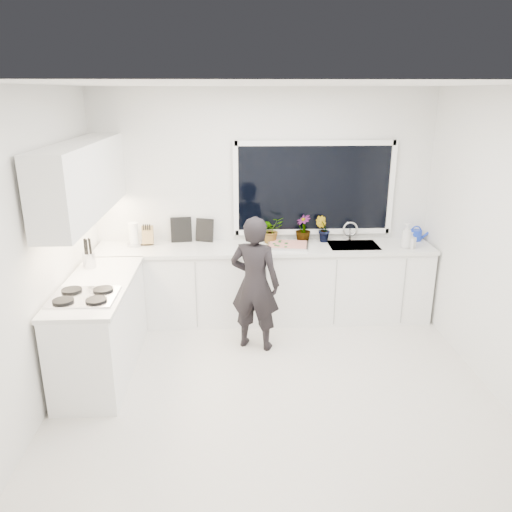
{
  "coord_description": "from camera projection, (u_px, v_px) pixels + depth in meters",
  "views": [
    {
      "loc": [
        -0.37,
        -4.12,
        2.65
      ],
      "look_at": [
        -0.15,
        0.4,
        1.15
      ],
      "focal_mm": 35.0,
      "sensor_mm": 36.0,
      "label": 1
    }
  ],
  "objects": [
    {
      "name": "floor",
      "position": [
        274.0,
        384.0,
        4.76
      ],
      "size": [
        4.0,
        3.5,
        0.02
      ],
      "primitive_type": "cube",
      "color": "beige",
      "rests_on": "ground"
    },
    {
      "name": "wall_back",
      "position": [
        263.0,
        205.0,
        6.0
      ],
      "size": [
        4.0,
        0.02,
        2.7
      ],
      "primitive_type": "cube",
      "color": "white",
      "rests_on": "ground"
    },
    {
      "name": "wall_left",
      "position": [
        40.0,
        252.0,
        4.24
      ],
      "size": [
        0.02,
        3.5,
        2.7
      ],
      "primitive_type": "cube",
      "color": "white",
      "rests_on": "ground"
    },
    {
      "name": "wall_right",
      "position": [
        501.0,
        245.0,
        4.42
      ],
      "size": [
        0.02,
        3.5,
        2.7
      ],
      "primitive_type": "cube",
      "color": "white",
      "rests_on": "ground"
    },
    {
      "name": "ceiling",
      "position": [
        278.0,
        83.0,
        3.9
      ],
      "size": [
        4.0,
        3.5,
        0.02
      ],
      "primitive_type": "cube",
      "color": "white",
      "rests_on": "wall_back"
    },
    {
      "name": "window",
      "position": [
        314.0,
        188.0,
        5.93
      ],
      "size": [
        1.8,
        0.02,
        1.0
      ],
      "primitive_type": "cube",
      "color": "black",
      "rests_on": "wall_back"
    },
    {
      "name": "base_cabinets_back",
      "position": [
        265.0,
        284.0,
        5.99
      ],
      "size": [
        3.92,
        0.58,
        0.88
      ],
      "primitive_type": "cube",
      "color": "white",
      "rests_on": "floor"
    },
    {
      "name": "base_cabinets_left",
      "position": [
        101.0,
        329.0,
        4.87
      ],
      "size": [
        0.58,
        1.6,
        0.88
      ],
      "primitive_type": "cube",
      "color": "white",
      "rests_on": "floor"
    },
    {
      "name": "countertop_back",
      "position": [
        265.0,
        248.0,
        5.84
      ],
      "size": [
        3.94,
        0.62,
        0.04
      ],
      "primitive_type": "cube",
      "color": "silver",
      "rests_on": "base_cabinets_back"
    },
    {
      "name": "countertop_left",
      "position": [
        97.0,
        285.0,
        4.73
      ],
      "size": [
        0.62,
        1.6,
        0.04
      ],
      "primitive_type": "cube",
      "color": "silver",
      "rests_on": "base_cabinets_left"
    },
    {
      "name": "upper_cabinets",
      "position": [
        83.0,
        179.0,
        4.76
      ],
      "size": [
        0.34,
        2.1,
        0.7
      ],
      "primitive_type": "cube",
      "color": "white",
      "rests_on": "wall_left"
    },
    {
      "name": "sink",
      "position": [
        353.0,
        249.0,
        5.9
      ],
      "size": [
        0.58,
        0.42,
        0.14
      ],
      "primitive_type": "cube",
      "color": "silver",
      "rests_on": "countertop_back"
    },
    {
      "name": "faucet",
      "position": [
        350.0,
        232.0,
        6.04
      ],
      "size": [
        0.03,
        0.03,
        0.22
      ],
      "primitive_type": "cylinder",
      "color": "silver",
      "rests_on": "countertop_back"
    },
    {
      "name": "stovetop",
      "position": [
        84.0,
        296.0,
        4.38
      ],
      "size": [
        0.56,
        0.48,
        0.03
      ],
      "primitive_type": "cube",
      "color": "black",
      "rests_on": "countertop_left"
    },
    {
      "name": "person",
      "position": [
        255.0,
        284.0,
        5.22
      ],
      "size": [
        0.62,
        0.51,
        1.46
      ],
      "primitive_type": "imported",
      "rotation": [
        0.0,
        0.0,
        2.8
      ],
      "color": "black",
      "rests_on": "floor"
    },
    {
      "name": "pizza_tray",
      "position": [
        288.0,
        245.0,
        5.82
      ],
      "size": [
        0.53,
        0.43,
        0.03
      ],
      "primitive_type": "cube",
      "rotation": [
        0.0,
        0.0,
        -0.17
      ],
      "color": "silver",
      "rests_on": "countertop_back"
    },
    {
      "name": "pizza",
      "position": [
        288.0,
        244.0,
        5.81
      ],
      "size": [
        0.48,
        0.38,
        0.01
      ],
      "primitive_type": "cube",
      "rotation": [
        0.0,
        0.0,
        -0.17
      ],
      "color": "#B52418",
      "rests_on": "pizza_tray"
    },
    {
      "name": "watering_can",
      "position": [
        416.0,
        235.0,
        6.05
      ],
      "size": [
        0.15,
        0.15,
        0.13
      ],
      "primitive_type": "cylinder",
      "rotation": [
        0.0,
        0.0,
        -0.11
      ],
      "color": "#1433BC",
      "rests_on": "countertop_back"
    },
    {
      "name": "paper_towel_roll",
      "position": [
        134.0,
        235.0,
        5.83
      ],
      "size": [
        0.14,
        0.14,
        0.26
      ],
      "primitive_type": "cylinder",
      "rotation": [
        0.0,
        0.0,
        -0.32
      ],
      "color": "white",
      "rests_on": "countertop_back"
    },
    {
      "name": "knife_block",
      "position": [
        148.0,
        235.0,
        5.88
      ],
      "size": [
        0.14,
        0.11,
        0.22
      ],
      "primitive_type": "cube",
      "rotation": [
        0.0,
        0.0,
        0.09
      ],
      "color": "olive",
      "rests_on": "countertop_back"
    },
    {
      "name": "utensil_crock",
      "position": [
        89.0,
        260.0,
        5.12
      ],
      "size": [
        0.17,
        0.17,
        0.16
      ],
      "primitive_type": "cylinder",
      "rotation": [
        0.0,
        0.0,
        -0.43
      ],
      "color": "#B1B1B6",
      "rests_on": "countertop_left"
    },
    {
      "name": "picture_frame_large",
      "position": [
        205.0,
        230.0,
        5.99
      ],
      "size": [
        0.22,
        0.09,
        0.28
      ],
      "primitive_type": "cube",
      "rotation": [
        0.0,
        0.0,
        -0.32
      ],
      "color": "black",
      "rests_on": "countertop_back"
    },
    {
      "name": "picture_frame_small",
      "position": [
        181.0,
        230.0,
        5.98
      ],
      "size": [
        0.25,
        0.05,
        0.3
      ],
      "primitive_type": "cube",
      "rotation": [
        0.0,
        0.0,
        0.11
      ],
      "color": "black",
      "rests_on": "countertop_back"
    },
    {
      "name": "herb_plants",
      "position": [
        289.0,
        229.0,
        5.96
      ],
      "size": [
        0.9,
        0.34,
        0.33
      ],
      "color": "#26662D",
      "rests_on": "countertop_back"
    },
    {
      "name": "soap_bottles",
      "position": [
        408.0,
        237.0,
        5.73
      ],
      "size": [
        0.2,
        0.15,
        0.3
      ],
      "color": "#D8BF66",
      "rests_on": "countertop_back"
    }
  ]
}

